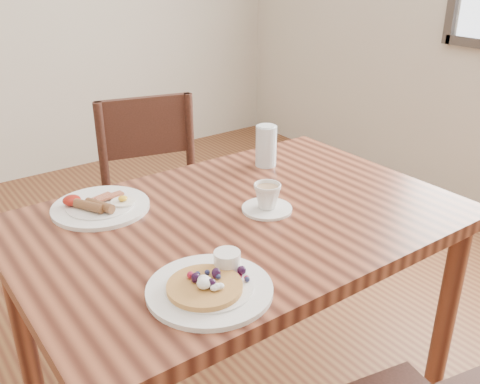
{
  "coord_description": "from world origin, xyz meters",
  "views": [
    {
      "loc": [
        -0.76,
        -1.05,
        1.41
      ],
      "look_at": [
        0.0,
        0.0,
        0.82
      ],
      "focal_mm": 40.0,
      "sensor_mm": 36.0,
      "label": 1
    }
  ],
  "objects_px": {
    "breakfast_plate": "(99,206)",
    "water_glass": "(266,146)",
    "dining_table": "(240,247)",
    "pancake_plate": "(210,285)",
    "teacup_saucer": "(267,199)",
    "chair_far": "(158,200)"
  },
  "relations": [
    {
      "from": "pancake_plate",
      "to": "teacup_saucer",
      "type": "relative_size",
      "value": 1.93
    },
    {
      "from": "pancake_plate",
      "to": "teacup_saucer",
      "type": "distance_m",
      "value": 0.41
    },
    {
      "from": "chair_far",
      "to": "breakfast_plate",
      "type": "bearing_deg",
      "value": 62.31
    },
    {
      "from": "pancake_plate",
      "to": "water_glass",
      "type": "height_order",
      "value": "water_glass"
    },
    {
      "from": "dining_table",
      "to": "pancake_plate",
      "type": "xyz_separation_m",
      "value": [
        -0.26,
        -0.25,
        0.11
      ]
    },
    {
      "from": "pancake_plate",
      "to": "chair_far",
      "type": "bearing_deg",
      "value": 69.06
    },
    {
      "from": "teacup_saucer",
      "to": "chair_far",
      "type": "bearing_deg",
      "value": 87.71
    },
    {
      "from": "breakfast_plate",
      "to": "teacup_saucer",
      "type": "height_order",
      "value": "teacup_saucer"
    },
    {
      "from": "dining_table",
      "to": "pancake_plate",
      "type": "height_order",
      "value": "pancake_plate"
    },
    {
      "from": "dining_table",
      "to": "water_glass",
      "type": "relative_size",
      "value": 8.83
    },
    {
      "from": "chair_far",
      "to": "water_glass",
      "type": "bearing_deg",
      "value": 125.29
    },
    {
      "from": "pancake_plate",
      "to": "water_glass",
      "type": "xyz_separation_m",
      "value": [
        0.55,
        0.5,
        0.05
      ]
    },
    {
      "from": "pancake_plate",
      "to": "water_glass",
      "type": "relative_size",
      "value": 1.99
    },
    {
      "from": "dining_table",
      "to": "teacup_saucer",
      "type": "height_order",
      "value": "teacup_saucer"
    },
    {
      "from": "chair_far",
      "to": "breakfast_plate",
      "type": "height_order",
      "value": "chair_far"
    },
    {
      "from": "dining_table",
      "to": "teacup_saucer",
      "type": "relative_size",
      "value": 8.57
    },
    {
      "from": "water_glass",
      "to": "breakfast_plate",
      "type": "bearing_deg",
      "value": 178.93
    },
    {
      "from": "dining_table",
      "to": "water_glass",
      "type": "height_order",
      "value": "water_glass"
    },
    {
      "from": "chair_far",
      "to": "teacup_saucer",
      "type": "distance_m",
      "value": 0.78
    },
    {
      "from": "breakfast_plate",
      "to": "water_glass",
      "type": "bearing_deg",
      "value": -1.07
    },
    {
      "from": "dining_table",
      "to": "water_glass",
      "type": "distance_m",
      "value": 0.41
    },
    {
      "from": "water_glass",
      "to": "dining_table",
      "type": "bearing_deg",
      "value": -139.18
    }
  ]
}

